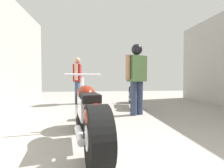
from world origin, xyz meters
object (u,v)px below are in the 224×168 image
at_px(motorcycle_black_naked, 134,94).
at_px(mechanic_in_blue, 77,78).
at_px(mechanic_with_helmet, 137,73).
at_px(motorcycle_maroon_cruiser, 88,114).

height_order(motorcycle_black_naked, mechanic_in_blue, mechanic_in_blue).
bearing_deg(motorcycle_black_naked, mechanic_in_blue, 161.19).
xyz_separation_m(motorcycle_black_naked, mechanic_with_helmet, (-0.30, -1.41, 0.68)).
relative_size(motorcycle_maroon_cruiser, mechanic_with_helmet, 1.21).
distance_m(mechanic_in_blue, mechanic_with_helmet, 2.63).
relative_size(motorcycle_black_naked, mechanic_in_blue, 1.20).
height_order(mechanic_in_blue, mechanic_with_helmet, mechanic_with_helmet).
height_order(motorcycle_maroon_cruiser, mechanic_in_blue, mechanic_in_blue).
distance_m(motorcycle_maroon_cruiser, mechanic_with_helmet, 2.24).
bearing_deg(mechanic_with_helmet, mechanic_in_blue, 128.27).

